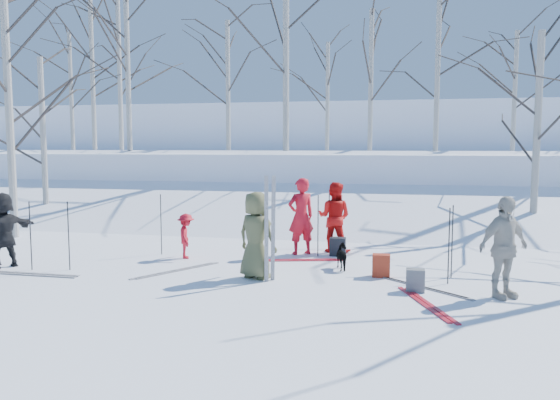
% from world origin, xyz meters
% --- Properties ---
extents(ground, '(120.00, 120.00, 0.00)m').
position_xyz_m(ground, '(0.00, 0.00, 0.00)').
color(ground, white).
rests_on(ground, ground).
extents(snow_ramp, '(70.00, 9.49, 4.12)m').
position_xyz_m(snow_ramp, '(0.00, 7.00, 0.15)').
color(snow_ramp, white).
rests_on(snow_ramp, ground).
extents(snow_plateau, '(70.00, 18.00, 2.20)m').
position_xyz_m(snow_plateau, '(0.00, 17.00, 1.00)').
color(snow_plateau, white).
rests_on(snow_plateau, ground).
extents(far_hill, '(90.00, 30.00, 6.00)m').
position_xyz_m(far_hill, '(0.00, 38.00, 2.00)').
color(far_hill, white).
rests_on(far_hill, ground).
extents(skier_olive_center, '(0.91, 0.77, 1.59)m').
position_xyz_m(skier_olive_center, '(-0.15, 0.10, 0.79)').
color(skier_olive_center, '#4D5030').
rests_on(skier_olive_center, ground).
extents(skier_red_north, '(0.74, 0.69, 1.70)m').
position_xyz_m(skier_red_north, '(0.28, 2.44, 0.85)').
color(skier_red_north, red).
rests_on(skier_red_north, ground).
extents(skier_redor_behind, '(0.87, 0.73, 1.59)m').
position_xyz_m(skier_redor_behind, '(0.97, 2.86, 0.80)').
color(skier_redor_behind, red).
rests_on(skier_redor_behind, ground).
extents(skier_red_seated, '(0.56, 0.71, 0.96)m').
position_xyz_m(skier_red_seated, '(-2.06, 1.50, 0.48)').
color(skier_red_seated, red).
rests_on(skier_red_seated, ground).
extents(skier_cream_east, '(1.01, 0.88, 1.63)m').
position_xyz_m(skier_cream_east, '(3.99, -0.34, 0.81)').
color(skier_cream_east, beige).
rests_on(skier_cream_east, ground).
extents(skier_grey_west, '(1.02, 1.44, 1.50)m').
position_xyz_m(skier_grey_west, '(-5.27, -0.07, 0.75)').
color(skier_grey_west, black).
rests_on(skier_grey_west, ground).
extents(dog, '(0.46, 0.65, 0.50)m').
position_xyz_m(dog, '(1.35, 1.13, 0.25)').
color(dog, black).
rests_on(dog, ground).
extents(upright_ski_left, '(0.11, 0.17, 1.90)m').
position_xyz_m(upright_ski_left, '(0.11, -0.17, 0.95)').
color(upright_ski_left, silver).
rests_on(upright_ski_left, ground).
extents(upright_ski_right, '(0.14, 0.23, 1.89)m').
position_xyz_m(upright_ski_right, '(0.21, -0.08, 0.95)').
color(upright_ski_right, silver).
rests_on(upright_ski_right, ground).
extents(ski_pair_a, '(0.22, 1.90, 0.02)m').
position_xyz_m(ski_pair_a, '(-4.33, -0.52, 0.01)').
color(ski_pair_a, silver).
rests_on(ski_pair_a, ground).
extents(ski_pair_b, '(1.91, 2.08, 0.02)m').
position_xyz_m(ski_pair_b, '(-1.80, 0.32, 0.01)').
color(ski_pair_b, silver).
rests_on(ski_pair_b, ground).
extents(ski_pair_c, '(1.43, 2.03, 0.02)m').
position_xyz_m(ski_pair_c, '(2.80, -0.98, 0.01)').
color(ski_pair_c, '#AD1825').
rests_on(ski_pair_c, ground).
extents(ski_pair_d, '(2.08, 2.10, 0.02)m').
position_xyz_m(ski_pair_d, '(2.79, 0.04, 0.01)').
color(ski_pair_d, silver).
rests_on(ski_pair_d, ground).
extents(ski_pair_e, '(1.10, 1.99, 0.02)m').
position_xyz_m(ski_pair_e, '(0.37, 1.77, 0.01)').
color(ski_pair_e, '#AD1825').
rests_on(ski_pair_e, ground).
extents(ski_pole_a, '(0.02, 0.02, 1.34)m').
position_xyz_m(ski_pole_a, '(3.24, 0.39, 0.67)').
color(ski_pole_a, black).
rests_on(ski_pole_a, ground).
extents(ski_pole_b, '(0.02, 0.02, 1.34)m').
position_xyz_m(ski_pole_b, '(0.68, 2.30, 0.67)').
color(ski_pole_b, black).
rests_on(ski_pole_b, ground).
extents(ski_pole_c, '(0.02, 0.02, 1.34)m').
position_xyz_m(ski_pole_c, '(-4.59, -0.15, 0.67)').
color(ski_pole_c, black).
rests_on(ski_pole_c, ground).
extents(ski_pole_d, '(0.02, 0.02, 1.34)m').
position_xyz_m(ski_pole_d, '(0.87, 2.75, 0.67)').
color(ski_pole_d, black).
rests_on(ski_pole_d, ground).
extents(ski_pole_e, '(0.02, 0.02, 1.34)m').
position_xyz_m(ski_pole_e, '(-3.87, -0.01, 0.67)').
color(ski_pole_e, black).
rests_on(ski_pole_e, ground).
extents(ski_pole_f, '(0.02, 0.02, 1.34)m').
position_xyz_m(ski_pole_f, '(3.34, 0.86, 0.67)').
color(ski_pole_f, black).
rests_on(ski_pole_f, ground).
extents(ski_pole_g, '(0.02, 0.02, 1.34)m').
position_xyz_m(ski_pole_g, '(-2.75, 1.78, 0.67)').
color(ski_pole_g, black).
rests_on(ski_pole_g, ground).
extents(backpack_red, '(0.32, 0.22, 0.42)m').
position_xyz_m(backpack_red, '(2.08, 0.67, 0.21)').
color(backpack_red, maroon).
rests_on(backpack_red, ground).
extents(backpack_grey, '(0.30, 0.20, 0.38)m').
position_xyz_m(backpack_grey, '(2.66, -0.26, 0.19)').
color(backpack_grey, '#5A5E62').
rests_on(backpack_grey, ground).
extents(backpack_dark, '(0.34, 0.24, 0.40)m').
position_xyz_m(backpack_dark, '(1.10, 2.44, 0.20)').
color(backpack_dark, black).
rests_on(backpack_dark, ground).
extents(birch_plateau_a, '(4.33, 4.33, 5.33)m').
position_xyz_m(birch_plateau_a, '(1.34, 11.98, 4.87)').
color(birch_plateau_a, silver).
rests_on(birch_plateau_a, snow_plateau).
extents(birch_plateau_b, '(4.44, 4.44, 5.48)m').
position_xyz_m(birch_plateau_b, '(-12.79, 14.25, 4.94)').
color(birch_plateau_b, silver).
rests_on(birch_plateau_b, snow_plateau).
extents(birch_plateau_c, '(6.18, 6.18, 7.97)m').
position_xyz_m(birch_plateau_c, '(-1.69, 10.63, 6.18)').
color(birch_plateau_c, silver).
rests_on(birch_plateau_c, snow_plateau).
extents(birch_plateau_d, '(3.85, 3.85, 4.65)m').
position_xyz_m(birch_plateau_d, '(6.84, 13.72, 4.52)').
color(birch_plateau_d, silver).
rests_on(birch_plateau_d, snow_plateau).
extents(birch_plateau_e, '(3.95, 3.95, 4.79)m').
position_xyz_m(birch_plateau_e, '(-0.73, 15.41, 4.60)').
color(birch_plateau_e, silver).
rests_on(birch_plateau_e, snow_plateau).
extents(birch_plateau_f, '(5.53, 5.53, 7.05)m').
position_xyz_m(birch_plateau_f, '(-11.74, 14.40, 5.72)').
color(birch_plateau_f, silver).
rests_on(birch_plateau_f, snow_plateau).
extents(birch_plateau_g, '(5.43, 5.43, 6.89)m').
position_xyz_m(birch_plateau_g, '(-10.38, 14.46, 5.65)').
color(birch_plateau_g, silver).
rests_on(birch_plateau_g, snow_plateau).
extents(birch_plateau_h, '(4.20, 4.20, 5.15)m').
position_xyz_m(birch_plateau_h, '(3.66, 10.35, 4.77)').
color(birch_plateau_h, silver).
rests_on(birch_plateau_h, snow_plateau).
extents(birch_plateau_i, '(5.38, 5.38, 6.83)m').
position_xyz_m(birch_plateau_i, '(-8.33, 11.29, 5.62)').
color(birch_plateau_i, silver).
rests_on(birch_plateau_i, snow_plateau).
extents(birch_plateau_k, '(4.45, 4.45, 5.50)m').
position_xyz_m(birch_plateau_k, '(-4.79, 13.45, 4.95)').
color(birch_plateau_k, silver).
rests_on(birch_plateau_k, snow_plateau).
extents(birch_edge_a, '(5.01, 5.01, 6.30)m').
position_xyz_m(birch_edge_a, '(-7.49, 3.12, 3.15)').
color(birch_edge_a, silver).
rests_on(birch_edge_a, ground).
extents(birch_edge_d, '(4.20, 4.20, 5.14)m').
position_xyz_m(birch_edge_d, '(-8.55, 5.98, 2.57)').
color(birch_edge_d, silver).
rests_on(birch_edge_d, ground).
extents(birch_edge_e, '(4.37, 4.37, 5.38)m').
position_xyz_m(birch_edge_e, '(5.95, 6.18, 2.69)').
color(birch_edge_e, silver).
rests_on(birch_edge_e, ground).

